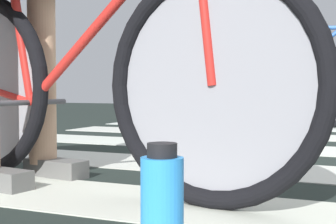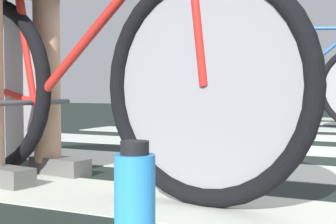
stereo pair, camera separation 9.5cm
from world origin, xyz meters
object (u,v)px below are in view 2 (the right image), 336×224
cyclist_1_of_3 (19,11)px  cyclist_3_of_3 (263,52)px  bicycle_3_of_3 (299,84)px  bicycle_1_of_3 (78,79)px  water_bottle (135,218)px

cyclist_1_of_3 → cyclist_3_of_3: cyclist_3_of_3 is taller
bicycle_3_of_3 → bicycle_1_of_3: bearing=-102.1°
bicycle_1_of_3 → bicycle_3_of_3: (0.15, 2.99, 0.00)m
bicycle_3_of_3 → water_bottle: 3.72m
bicycle_3_of_3 → cyclist_1_of_3: bearing=-108.1°
bicycle_3_of_3 → water_bottle: size_ratio=6.61×
cyclist_1_of_3 → cyclist_3_of_3: size_ratio=0.97×
bicycle_1_of_3 → cyclist_3_of_3: 2.96m
cyclist_1_of_3 → cyclist_3_of_3: 2.90m
water_bottle → bicycle_3_of_3: bearing=97.3°
bicycle_1_of_3 → bicycle_3_of_3: size_ratio=1.00×
cyclist_3_of_3 → water_bottle: 3.75m
bicycle_1_of_3 → cyclist_1_of_3: bearing=180.0°
bicycle_1_of_3 → cyclist_1_of_3: 0.41m
cyclist_3_of_3 → water_bottle: bearing=-87.0°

